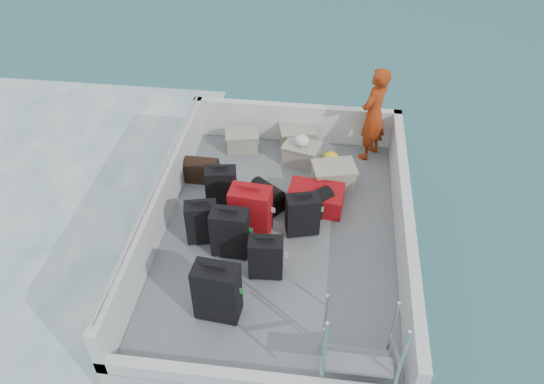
% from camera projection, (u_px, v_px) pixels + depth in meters
% --- Properties ---
extents(ground, '(160.00, 160.00, 0.00)m').
position_uv_depth(ground, '(279.00, 262.00, 8.11)').
color(ground, '#174652').
rests_on(ground, ground).
extents(ferry_hull, '(3.60, 5.00, 0.60)m').
position_uv_depth(ferry_hull, '(279.00, 248.00, 7.92)').
color(ferry_hull, silver).
rests_on(ferry_hull, ground).
extents(deck, '(3.30, 4.70, 0.02)m').
position_uv_depth(deck, '(280.00, 233.00, 7.72)').
color(deck, slate).
rests_on(deck, ferry_hull).
extents(deck_fittings, '(3.60, 5.00, 0.90)m').
position_uv_depth(deck_fittings, '(302.00, 232.00, 7.20)').
color(deck_fittings, silver).
rests_on(deck_fittings, deck).
extents(suitcase_1, '(0.49, 0.35, 0.66)m').
position_uv_depth(suitcase_1, '(202.00, 223.00, 7.40)').
color(suitcase_1, black).
rests_on(suitcase_1, deck).
extents(suitcase_2, '(0.49, 0.34, 0.66)m').
position_uv_depth(suitcase_2, '(221.00, 187.00, 7.99)').
color(suitcase_2, black).
rests_on(suitcase_2, deck).
extents(suitcase_3, '(0.57, 0.37, 0.82)m').
position_uv_depth(suitcase_3, '(217.00, 292.00, 6.35)').
color(suitcase_3, black).
rests_on(suitcase_3, deck).
extents(suitcase_4, '(0.51, 0.31, 0.74)m').
position_uv_depth(suitcase_4, '(230.00, 233.00, 7.18)').
color(suitcase_4, black).
rests_on(suitcase_4, deck).
extents(suitcase_5, '(0.60, 0.40, 0.78)m').
position_uv_depth(suitcase_5, '(251.00, 212.00, 7.48)').
color(suitcase_5, maroon).
rests_on(suitcase_5, deck).
extents(suitcase_6, '(0.47, 0.30, 0.62)m').
position_uv_depth(suitcase_6, '(266.00, 258.00, 6.91)').
color(suitcase_6, black).
rests_on(suitcase_6, deck).
extents(suitcase_7, '(0.52, 0.38, 0.65)m').
position_uv_depth(suitcase_7, '(303.00, 215.00, 7.52)').
color(suitcase_7, black).
rests_on(suitcase_7, deck).
extents(suitcase_8, '(0.88, 0.62, 0.33)m').
position_uv_depth(suitcase_8, '(316.00, 198.00, 8.05)').
color(suitcase_8, maroon).
rests_on(suitcase_8, deck).
extents(duffel_0, '(0.52, 0.31, 0.32)m').
position_uv_depth(duffel_0, '(202.00, 171.00, 8.57)').
color(duffel_0, black).
rests_on(duffel_0, deck).
extents(duffel_1, '(0.60, 0.56, 0.32)m').
position_uv_depth(duffel_1, '(267.00, 198.00, 8.06)').
color(duffel_1, black).
rests_on(duffel_1, deck).
extents(duffel_2, '(0.59, 0.58, 0.32)m').
position_uv_depth(duffel_2, '(315.00, 207.00, 7.91)').
color(duffel_2, black).
rests_on(duffel_2, deck).
extents(crate_0, '(0.58, 0.46, 0.32)m').
position_uv_depth(crate_0, '(242.00, 142.00, 9.21)').
color(crate_0, '#A19D8C').
rests_on(crate_0, deck).
extents(crate_1, '(0.66, 0.53, 0.35)m').
position_uv_depth(crate_1, '(298.00, 138.00, 9.26)').
color(crate_1, '#A19D8C').
rests_on(crate_1, deck).
extents(crate_2, '(0.64, 0.51, 0.34)m').
position_uv_depth(crate_2, '(301.00, 155.00, 8.90)').
color(crate_2, '#A19D8C').
rests_on(crate_2, deck).
extents(crate_3, '(0.72, 0.58, 0.38)m').
position_uv_depth(crate_3, '(333.00, 177.00, 8.40)').
color(crate_3, '#A19D8C').
rests_on(crate_3, deck).
extents(yellow_bag, '(0.28, 0.26, 0.22)m').
position_uv_depth(yellow_bag, '(331.00, 158.00, 8.92)').
color(yellow_bag, yellow).
rests_on(yellow_bag, deck).
extents(white_bag, '(0.24, 0.24, 0.18)m').
position_uv_depth(white_bag, '(302.00, 142.00, 8.73)').
color(white_bag, white).
rests_on(white_bag, crate_2).
extents(passenger, '(0.65, 0.72, 1.64)m').
position_uv_depth(passenger, '(374.00, 114.00, 8.65)').
color(passenger, '#DB4414').
rests_on(passenger, deck).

